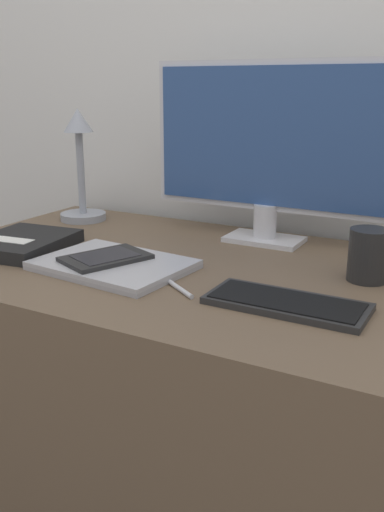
% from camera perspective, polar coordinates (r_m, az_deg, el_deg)
% --- Properties ---
extents(wall_back, '(3.60, 0.05, 2.40)m').
position_cam_1_polar(wall_back, '(1.51, 11.99, 19.73)').
color(wall_back, silver).
rests_on(wall_back, ground_plane).
extents(desk, '(1.45, 0.71, 0.75)m').
position_cam_1_polar(desk, '(1.34, 4.10, -16.93)').
color(desk, brown).
rests_on(desk, ground_plane).
extents(monitor, '(0.59, 0.11, 0.42)m').
position_cam_1_polar(monitor, '(1.37, 7.63, 10.80)').
color(monitor, silver).
rests_on(monitor, desk).
extents(keyboard, '(0.28, 0.12, 0.01)m').
position_cam_1_polar(keyboard, '(1.00, 9.44, -4.67)').
color(keyboard, '#282828').
rests_on(keyboard, desk).
extents(laptop, '(0.32, 0.24, 0.02)m').
position_cam_1_polar(laptop, '(1.20, -7.87, -0.87)').
color(laptop, '#A3A3A8').
rests_on(laptop, desk).
extents(ereader, '(0.17, 0.20, 0.01)m').
position_cam_1_polar(ereader, '(1.20, -8.63, -0.17)').
color(ereader, black).
rests_on(ereader, laptop).
extents(desk_lamp, '(0.13, 0.13, 0.31)m').
position_cam_1_polar(desk_lamp, '(1.62, -11.09, 8.93)').
color(desk_lamp, '#999EA8').
rests_on(desk_lamp, desk).
extents(notebook, '(0.22, 0.25, 0.03)m').
position_cam_1_polar(notebook, '(1.38, -16.63, 1.26)').
color(notebook, black).
rests_on(notebook, desk).
extents(coffee_mug, '(0.12, 0.08, 0.10)m').
position_cam_1_polar(coffee_mug, '(1.16, 17.39, 0.06)').
color(coffee_mug, black).
rests_on(coffee_mug, desk).
extents(pen, '(0.11, 0.08, 0.01)m').
position_cam_1_polar(pen, '(1.08, -1.62, -3.03)').
color(pen, silver).
rests_on(pen, desk).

